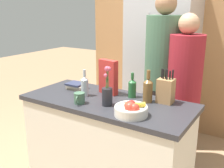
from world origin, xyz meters
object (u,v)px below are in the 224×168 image
object	(u,v)px
fruit_bowl	(131,109)
person_at_sink	(162,73)
knife_block	(166,90)
bottle_wine	(148,90)
bottle_vinegar	(132,88)
person_in_blue	(184,89)
refrigerator	(161,63)
coffee_mug	(79,98)
book_stack	(76,86)
flower_vase	(107,93)
bottle_oil	(85,86)
cereal_box	(108,77)

from	to	relation	value
fruit_bowl	person_at_sink	bearing A→B (deg)	98.67
knife_block	bottle_wine	xyz separation A→B (m)	(-0.13, -0.07, 0.00)
bottle_vinegar	person_in_blue	size ratio (longest dim) A/B	0.13
person_in_blue	bottle_vinegar	bearing A→B (deg)	-148.88
fruit_bowl	knife_block	distance (m)	0.41
refrigerator	fruit_bowl	world-z (taller)	refrigerator
knife_block	bottle_wine	distance (m)	0.14
refrigerator	knife_block	size ratio (longest dim) A/B	6.96
person_in_blue	coffee_mug	bearing A→B (deg)	-150.76
fruit_bowl	person_in_blue	bearing A→B (deg)	81.43
coffee_mug	bottle_wine	distance (m)	0.57
book_stack	bottle_vinegar	xyz separation A→B (m)	(0.57, 0.07, 0.05)
knife_block	flower_vase	distance (m)	0.48
fruit_bowl	knife_block	bearing A→B (deg)	74.76
bottle_vinegar	person_in_blue	world-z (taller)	person_in_blue
book_stack	person_in_blue	distance (m)	1.03
fruit_bowl	bottle_vinegar	world-z (taller)	bottle_vinegar
refrigerator	bottle_wine	size ratio (longest dim) A/B	7.25
flower_vase	person_at_sink	bearing A→B (deg)	82.08
bottle_oil	knife_block	bearing A→B (deg)	17.82
coffee_mug	bottle_vinegar	size ratio (longest dim) A/B	0.56
bottle_oil	refrigerator	bearing A→B (deg)	83.92
refrigerator	bottle_oil	xyz separation A→B (m)	(-0.15, -1.40, 0.03)
bottle_vinegar	bottle_wine	bearing A→B (deg)	-13.19
flower_vase	person_at_sink	world-z (taller)	person_at_sink
flower_vase	cereal_box	xyz separation A→B (m)	(-0.16, 0.26, 0.05)
flower_vase	bottle_oil	size ratio (longest dim) A/B	1.35
refrigerator	flower_vase	world-z (taller)	refrigerator
bottle_wine	person_in_blue	bearing A→B (deg)	73.70
knife_block	bottle_wine	size ratio (longest dim) A/B	1.04
refrigerator	person_at_sink	xyz separation A→B (m)	(0.27, -0.65, 0.04)
bottle_wine	person_in_blue	size ratio (longest dim) A/B	0.17
book_stack	person_in_blue	bearing A→B (deg)	31.58
flower_vase	cereal_box	bearing A→B (deg)	121.59
fruit_bowl	bottle_wine	world-z (taller)	bottle_wine
flower_vase	bottle_wine	xyz separation A→B (m)	(0.24, 0.24, 0.00)
refrigerator	cereal_box	bearing A→B (deg)	-90.31
person_in_blue	bottle_oil	bearing A→B (deg)	-161.40
person_at_sink	fruit_bowl	bearing A→B (deg)	-62.44
book_stack	knife_block	bearing A→B (deg)	6.74
bottle_wine	bottle_vinegar	bearing A→B (deg)	166.81
knife_block	coffee_mug	world-z (taller)	knife_block
knife_block	book_stack	world-z (taller)	knife_block
coffee_mug	bottle_vinegar	distance (m)	0.47
bottle_wine	person_in_blue	distance (m)	0.54
bottle_wine	book_stack	bearing A→B (deg)	-177.19
refrigerator	coffee_mug	bearing A→B (deg)	-92.33
knife_block	cereal_box	size ratio (longest dim) A/B	0.91
coffee_mug	book_stack	xyz separation A→B (m)	(-0.28, 0.29, -0.01)
person_at_sink	person_in_blue	xyz separation A→B (m)	(0.27, -0.10, -0.10)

